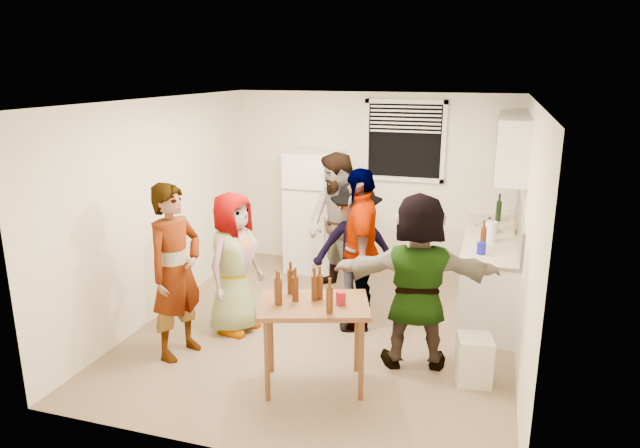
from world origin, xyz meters
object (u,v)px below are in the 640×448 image
(serving_table, at_px, (314,385))
(guest_black, at_px, (359,325))
(guest_back_right, at_px, (354,312))
(guest_grey, at_px, (237,329))
(beer_bottle_counter, at_px, (482,249))
(guest_stripe, at_px, (182,353))
(guest_back_left, at_px, (337,293))
(trash_bin, at_px, (474,357))
(beer_bottle_table, at_px, (315,300))
(kettle, at_px, (489,232))
(wine_bottle, at_px, (498,221))
(refrigerator, at_px, (314,211))
(guest_orange, at_px, (414,363))
(blue_cup, at_px, (481,254))
(red_cup, at_px, (341,304))

(serving_table, distance_m, guest_black, 1.36)
(guest_back_right, bearing_deg, guest_grey, -154.41)
(beer_bottle_counter, distance_m, guest_stripe, 3.39)
(guest_back_left, bearing_deg, serving_table, -43.92)
(trash_bin, xyz_separation_m, beer_bottle_table, (-1.40, -0.43, 0.56))
(kettle, height_order, guest_stripe, kettle)
(wine_bottle, height_order, guest_back_left, wine_bottle)
(beer_bottle_counter, bearing_deg, guest_grey, -160.45)
(serving_table, bearing_deg, beer_bottle_counter, 51.87)
(beer_bottle_counter, xyz_separation_m, guest_stripe, (-2.86, -1.58, -0.90))
(wine_bottle, bearing_deg, refrigerator, -179.75)
(refrigerator, distance_m, guest_black, 2.16)
(guest_black, bearing_deg, refrigerator, -161.93)
(guest_stripe, distance_m, guest_orange, 2.35)
(guest_back_right, distance_m, guest_black, 0.35)
(guest_stripe, relative_size, guest_black, 0.98)
(blue_cup, distance_m, guest_back_left, 2.08)
(beer_bottle_counter, bearing_deg, serving_table, -128.13)
(refrigerator, distance_m, serving_table, 3.30)
(trash_bin, bearing_deg, guest_back_right, 139.84)
(kettle, xyz_separation_m, guest_back_left, (-1.82, -0.26, -0.90))
(kettle, distance_m, wine_bottle, 0.59)
(serving_table, relative_size, guest_back_right, 0.61)
(beer_bottle_counter, height_order, guest_black, beer_bottle_counter)
(guest_back_left, bearing_deg, refrigerator, 160.49)
(beer_bottle_table, distance_m, guest_back_left, 2.33)
(guest_back_right, bearing_deg, refrigerator, 114.05)
(wine_bottle, xyz_separation_m, guest_back_left, (-1.92, -0.84, -0.90))
(guest_back_left, xyz_separation_m, guest_back_right, (0.36, -0.52, 0.00))
(beer_bottle_table, xyz_separation_m, guest_orange, (0.83, 0.61, -0.81))
(trash_bin, relative_size, guest_grey, 0.29)
(beer_bottle_counter, relative_size, guest_back_left, 0.13)
(wine_bottle, relative_size, guest_grey, 0.17)
(red_cup, bearing_deg, guest_grey, 150.48)
(trash_bin, bearing_deg, red_cup, -158.93)
(guest_black, bearing_deg, guest_grey, -82.38)
(guest_stripe, distance_m, guest_black, 1.98)
(wine_bottle, distance_m, trash_bin, 2.65)
(wine_bottle, bearing_deg, kettle, -99.75)
(trash_bin, relative_size, serving_table, 0.47)
(blue_cup, bearing_deg, wine_bottle, 83.76)
(guest_grey, bearing_deg, guest_black, -55.09)
(wine_bottle, distance_m, guest_black, 2.39)
(guest_black, relative_size, guest_orange, 1.04)
(guest_orange, bearing_deg, guest_stripe, -0.76)
(refrigerator, xyz_separation_m, guest_black, (1.07, -1.68, -0.85))
(refrigerator, xyz_separation_m, beer_bottle_table, (0.96, -2.98, -0.04))
(guest_black, height_order, guest_orange, guest_orange)
(wine_bottle, bearing_deg, guest_black, -130.25)
(guest_back_left, bearing_deg, wine_bottle, 59.51)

